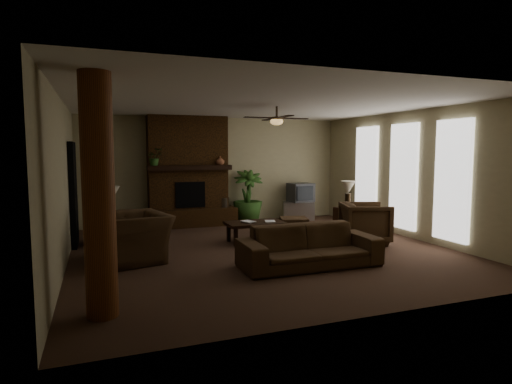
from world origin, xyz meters
name	(u,v)px	position (x,y,z in m)	size (l,w,h in m)	color
room_shell	(263,178)	(0.00, 0.00, 1.40)	(7.00, 7.00, 7.00)	#4C3326
fireplace	(188,181)	(-0.80, 3.22, 1.16)	(2.40, 0.70, 2.80)	#4D2E14
windows	(403,176)	(3.45, 0.20, 1.35)	(0.08, 3.65, 2.35)	white
log_column	(99,197)	(-2.95, -2.40, 1.40)	(0.36, 0.36, 2.80)	brown
doorway	(73,194)	(-3.44, 1.80, 1.05)	(0.10, 1.00, 2.10)	black
ceiling_fan	(277,120)	(0.40, 0.30, 2.53)	(1.35, 1.35, 0.37)	black
sofa	(309,239)	(0.30, -1.33, 0.46)	(2.34, 0.68, 0.91)	#44301D
armchair_left	(132,229)	(-2.43, 0.10, 0.56)	(1.28, 0.83, 1.12)	#44301D
armchair_right	(365,221)	(2.23, -0.14, 0.47)	(0.91, 0.85, 0.93)	#44301D
coffee_table	(255,225)	(0.11, 0.76, 0.37)	(1.20, 0.70, 0.43)	black
ottoman	(294,226)	(1.20, 1.14, 0.20)	(0.60, 0.60, 0.40)	#44301D
tv_stand	(299,210)	(2.29, 3.12, 0.25)	(0.85, 0.50, 0.50)	silver
tv	(301,192)	(2.34, 3.08, 0.76)	(0.70, 0.59, 0.52)	#353537
floor_vase	(223,208)	(0.09, 3.15, 0.43)	(0.34, 0.34, 0.77)	#33281C
floor_plant	(248,208)	(0.79, 3.15, 0.39)	(0.79, 1.41, 0.79)	#355E25
side_table_left	(109,231)	(-2.78, 1.65, 0.28)	(0.50, 0.50, 0.55)	black
lamp_left	(111,196)	(-2.72, 1.60, 1.00)	(0.38, 0.38, 0.65)	black
side_table_right	(347,219)	(2.71, 1.27, 0.28)	(0.50, 0.50, 0.55)	black
lamp_right	(348,189)	(2.67, 1.22, 1.00)	(0.40, 0.40, 0.65)	black
mantel_plant	(155,159)	(-1.66, 3.01, 1.72)	(0.38, 0.42, 0.33)	#355E25
mantel_vase	(220,161)	(-0.02, 2.96, 1.67)	(0.22, 0.23, 0.22)	#965A3C
book_a	(244,216)	(-0.14, 0.72, 0.57)	(0.22, 0.03, 0.29)	#999999
book_b	(265,215)	(0.30, 0.67, 0.58)	(0.21, 0.02, 0.29)	#999999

